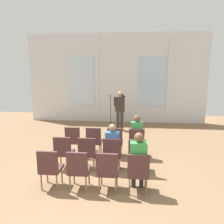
% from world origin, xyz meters
% --- Properties ---
extents(ground_plane, '(16.71, 16.71, 0.00)m').
position_xyz_m(ground_plane, '(0.00, 0.00, 0.00)').
color(ground_plane, '#846647').
extents(rear_partition, '(9.07, 0.14, 4.47)m').
position_xyz_m(rear_partition, '(0.03, 6.42, 2.23)').
color(rear_partition, silver).
rests_on(rear_partition, ground).
extents(speaker, '(0.50, 0.69, 1.76)m').
position_xyz_m(speaker, '(0.30, 4.80, 1.02)').
color(speaker, '#332D28').
rests_on(speaker, ground).
extents(mic_stand, '(0.28, 0.28, 1.55)m').
position_xyz_m(mic_stand, '(-0.14, 5.05, 0.34)').
color(mic_stand, black).
rests_on(mic_stand, ground).
extents(chair_r0_c0, '(0.46, 0.44, 0.94)m').
position_xyz_m(chair_r0_c0, '(-0.99, 1.79, 0.53)').
color(chair_r0_c0, olive).
rests_on(chair_r0_c0, ground).
extents(chair_r0_c1, '(0.46, 0.44, 0.94)m').
position_xyz_m(chair_r0_c1, '(-0.33, 1.79, 0.53)').
color(chair_r0_c1, olive).
rests_on(chair_r0_c1, ground).
extents(chair_r0_c2, '(0.46, 0.44, 0.94)m').
position_xyz_m(chair_r0_c2, '(0.33, 1.79, 0.53)').
color(chair_r0_c2, olive).
rests_on(chair_r0_c2, ground).
extents(chair_r0_c3, '(0.46, 0.44, 0.94)m').
position_xyz_m(chair_r0_c3, '(0.99, 1.79, 0.53)').
color(chair_r0_c3, olive).
rests_on(chair_r0_c3, ground).
extents(audience_r0_c3, '(0.36, 0.39, 1.33)m').
position_xyz_m(audience_r0_c3, '(0.99, 1.87, 0.74)').
color(audience_r0_c3, '#2D2D33').
rests_on(audience_r0_c3, ground).
extents(chair_r1_c0, '(0.46, 0.44, 0.94)m').
position_xyz_m(chair_r1_c0, '(-0.99, 0.81, 0.53)').
color(chair_r1_c0, olive).
rests_on(chair_r1_c0, ground).
extents(chair_r1_c1, '(0.46, 0.44, 0.94)m').
position_xyz_m(chair_r1_c1, '(-0.33, 0.81, 0.53)').
color(chair_r1_c1, olive).
rests_on(chair_r1_c1, ground).
extents(chair_r1_c2, '(0.46, 0.44, 0.94)m').
position_xyz_m(chair_r1_c2, '(0.33, 0.81, 0.53)').
color(chair_r1_c2, olive).
rests_on(chair_r1_c2, ground).
extents(audience_r1_c2, '(0.36, 0.39, 1.29)m').
position_xyz_m(audience_r1_c2, '(0.33, 0.89, 0.72)').
color(audience_r1_c2, '#2D2D33').
rests_on(audience_r1_c2, ground).
extents(chair_r1_c3, '(0.46, 0.44, 0.94)m').
position_xyz_m(chair_r1_c3, '(0.99, 0.81, 0.53)').
color(chair_r1_c3, olive).
rests_on(chair_r1_c3, ground).
extents(chair_r2_c0, '(0.46, 0.44, 0.94)m').
position_xyz_m(chair_r2_c0, '(-0.99, -0.17, 0.53)').
color(chair_r2_c0, olive).
rests_on(chair_r2_c0, ground).
extents(chair_r2_c1, '(0.46, 0.44, 0.94)m').
position_xyz_m(chair_r2_c1, '(-0.33, -0.17, 0.53)').
color(chair_r2_c1, olive).
rests_on(chair_r2_c1, ground).
extents(chair_r2_c2, '(0.46, 0.44, 0.94)m').
position_xyz_m(chair_r2_c2, '(0.33, -0.17, 0.53)').
color(chair_r2_c2, olive).
rests_on(chair_r2_c2, ground).
extents(chair_r2_c3, '(0.46, 0.44, 0.94)m').
position_xyz_m(chair_r2_c3, '(0.99, -0.17, 0.53)').
color(chair_r2_c3, olive).
rests_on(chair_r2_c3, ground).
extents(audience_r2_c3, '(0.36, 0.39, 1.37)m').
position_xyz_m(audience_r2_c3, '(0.99, -0.09, 0.76)').
color(audience_r2_c3, '#2D2D33').
rests_on(audience_r2_c3, ground).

